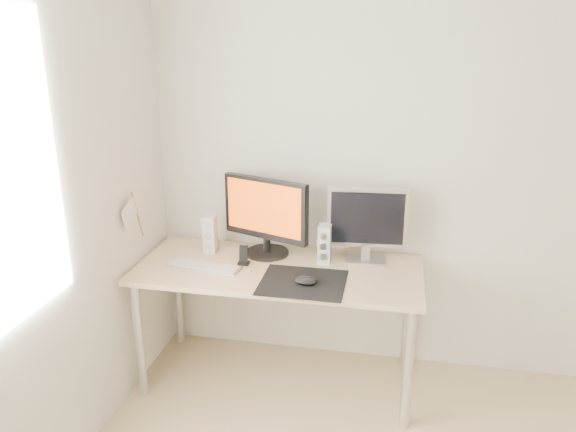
{
  "coord_description": "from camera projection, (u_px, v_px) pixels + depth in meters",
  "views": [
    {
      "loc": [
        -0.31,
        -1.46,
        2.01
      ],
      "look_at": [
        -0.89,
        1.46,
        1.01
      ],
      "focal_mm": 35.0,
      "sensor_mm": 36.0,
      "label": 1
    }
  ],
  "objects": [
    {
      "name": "keyboard",
      "position": [
        204.0,
        266.0,
        3.16
      ],
      "size": [
        0.43,
        0.18,
        0.02
      ],
      "color": "#AFB0B2",
      "rests_on": "desk"
    },
    {
      "name": "mousepad",
      "position": [
        303.0,
        282.0,
        2.97
      ],
      "size": [
        0.45,
        0.4,
        0.0
      ],
      "primitive_type": "cube",
      "color": "black",
      "rests_on": "desk"
    },
    {
      "name": "second_monitor",
      "position": [
        367.0,
        221.0,
        3.17
      ],
      "size": [
        0.45,
        0.18,
        0.43
      ],
      "color": "#B5B4B7",
      "rests_on": "desk"
    },
    {
      "name": "desk",
      "position": [
        279.0,
        280.0,
        3.18
      ],
      "size": [
        1.6,
        0.7,
        0.73
      ],
      "color": "#D1B587",
      "rests_on": "ground"
    },
    {
      "name": "pennant",
      "position": [
        132.0,
        213.0,
        3.07
      ],
      "size": [
        0.01,
        0.23,
        0.29
      ],
      "color": "#A57F54",
      "rests_on": "wall_left"
    },
    {
      "name": "phone_dock",
      "position": [
        244.0,
        259.0,
        3.19
      ],
      "size": [
        0.06,
        0.05,
        0.11
      ],
      "color": "black",
      "rests_on": "desk"
    },
    {
      "name": "speaker_right",
      "position": [
        324.0,
        244.0,
        3.19
      ],
      "size": [
        0.07,
        0.09,
        0.23
      ],
      "color": "silver",
      "rests_on": "desk"
    },
    {
      "name": "speaker_left",
      "position": [
        210.0,
        234.0,
        3.34
      ],
      "size": [
        0.07,
        0.09,
        0.23
      ],
      "color": "silver",
      "rests_on": "desk"
    },
    {
      "name": "main_monitor",
      "position": [
        266.0,
        214.0,
        3.26
      ],
      "size": [
        0.53,
        0.33,
        0.47
      ],
      "color": "black",
      "rests_on": "desk"
    },
    {
      "name": "mouse",
      "position": [
        306.0,
        281.0,
        2.93
      ],
      "size": [
        0.12,
        0.07,
        0.04
      ],
      "primitive_type": "ellipsoid",
      "color": "black",
      "rests_on": "mousepad"
    },
    {
      "name": "wall_back",
      "position": [
        453.0,
        170.0,
        3.17
      ],
      "size": [
        3.5,
        0.0,
        3.5
      ],
      "primitive_type": "plane",
      "rotation": [
        1.57,
        0.0,
        0.0
      ],
      "color": "white",
      "rests_on": "ground"
    }
  ]
}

